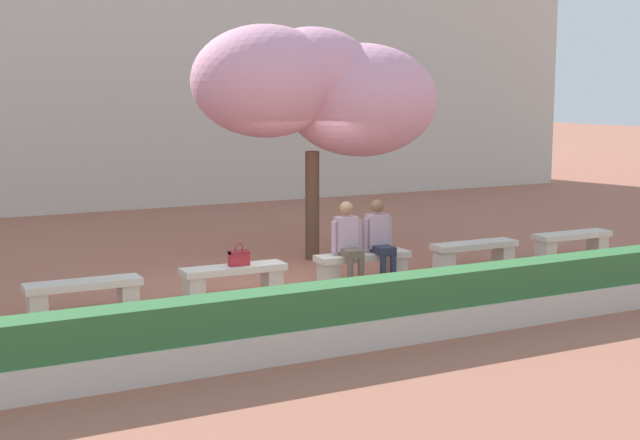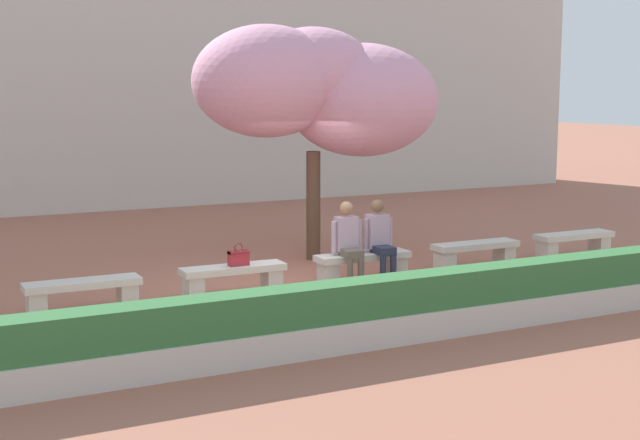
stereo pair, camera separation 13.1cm
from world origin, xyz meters
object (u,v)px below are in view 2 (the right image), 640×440
(stone_bench_center, at_px, (233,276))
(stone_bench_near_east, at_px, (363,263))
(cherry_tree_main, at_px, (318,88))
(handbag, at_px, (239,257))
(stone_bench_east_end, at_px, (475,251))
(stone_bench_far_east, at_px, (574,241))
(stone_bench_near_west, at_px, (83,291))
(person_seated_left, at_px, (348,240))
(person_seated_right, at_px, (380,237))

(stone_bench_center, bearing_deg, stone_bench_near_east, 0.00)
(stone_bench_near_east, distance_m, cherry_tree_main, 3.35)
(stone_bench_center, relative_size, handbag, 4.65)
(stone_bench_east_end, xyz_separation_m, stone_bench_far_east, (2.20, 0.00, 0.00))
(stone_bench_near_east, height_order, handbag, handbag)
(stone_bench_near_west, bearing_deg, person_seated_left, -0.74)
(person_seated_right, height_order, cherry_tree_main, cherry_tree_main)
(stone_bench_center, distance_m, stone_bench_near_east, 2.20)
(person_seated_right, xyz_separation_m, cherry_tree_main, (-0.10, 1.98, 2.34))
(stone_bench_near_west, bearing_deg, handbag, -0.77)
(stone_bench_near_west, bearing_deg, stone_bench_near_east, 0.00)
(cherry_tree_main, bearing_deg, person_seated_left, -103.37)
(stone_bench_near_west, height_order, person_seated_left, person_seated_left)
(stone_bench_near_east, bearing_deg, stone_bench_center, 180.00)
(stone_bench_near_east, xyz_separation_m, person_seated_right, (0.28, -0.05, 0.40))
(stone_bench_near_west, height_order, person_seated_right, person_seated_right)
(person_seated_left, bearing_deg, stone_bench_near_east, 10.26)
(person_seated_left, relative_size, cherry_tree_main, 0.30)
(stone_bench_near_west, relative_size, stone_bench_east_end, 1.00)
(stone_bench_east_end, height_order, cherry_tree_main, cherry_tree_main)
(handbag, bearing_deg, cherry_tree_main, 40.30)
(handbag, bearing_deg, stone_bench_near_east, 0.83)
(stone_bench_east_end, relative_size, person_seated_left, 1.22)
(stone_bench_near_east, height_order, cherry_tree_main, cherry_tree_main)
(person_seated_left, xyz_separation_m, handbag, (-1.84, 0.02, -0.12))
(stone_bench_near_west, xyz_separation_m, stone_bench_far_east, (8.81, 0.00, 0.00))
(stone_bench_near_west, distance_m, person_seated_right, 4.70)
(stone_bench_far_east, height_order, person_seated_left, person_seated_left)
(stone_bench_center, bearing_deg, handbag, -22.27)
(handbag, bearing_deg, stone_bench_far_east, 0.27)
(stone_bench_far_east, xyz_separation_m, person_seated_left, (-4.70, -0.05, 0.40))
(stone_bench_center, xyz_separation_m, stone_bench_far_east, (6.61, 0.00, 0.00))
(stone_bench_near_east, xyz_separation_m, handbag, (-2.13, -0.03, 0.28))
(stone_bench_east_end, distance_m, cherry_tree_main, 3.91)
(stone_bench_east_end, distance_m, person_seated_right, 1.97)
(stone_bench_east_end, xyz_separation_m, person_seated_left, (-2.50, -0.05, 0.40))
(stone_bench_far_east, xyz_separation_m, handbag, (-6.54, -0.03, 0.28))
(stone_bench_near_west, xyz_separation_m, stone_bench_east_end, (6.61, 0.00, 0.00))
(stone_bench_near_west, height_order, handbag, handbag)
(cherry_tree_main, bearing_deg, stone_bench_far_east, -24.47)
(stone_bench_near_east, xyz_separation_m, person_seated_left, (-0.29, -0.05, 0.40))
(stone_bench_near_west, xyz_separation_m, handbag, (2.28, -0.03, 0.28))
(stone_bench_far_east, bearing_deg, stone_bench_east_end, 180.00)
(stone_bench_near_east, bearing_deg, person_seated_right, -10.90)
(stone_bench_near_west, relative_size, handbag, 4.65)
(stone_bench_near_west, bearing_deg, stone_bench_center, 0.00)
(stone_bench_east_end, xyz_separation_m, cherry_tree_main, (-2.03, 1.93, 2.74))
(stone_bench_far_east, height_order, handbag, handbag)
(stone_bench_east_end, bearing_deg, cherry_tree_main, 136.46)
(stone_bench_center, relative_size, stone_bench_east_end, 1.00)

